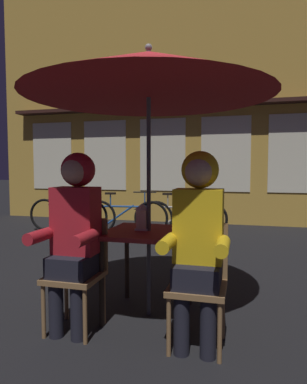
# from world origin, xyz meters

# --- Properties ---
(ground_plane) EXTENTS (60.00, 60.00, 0.00)m
(ground_plane) POSITION_xyz_m (0.00, 0.00, 0.00)
(ground_plane) COLOR black
(cafe_table) EXTENTS (0.72, 0.72, 0.74)m
(cafe_table) POSITION_xyz_m (0.00, 0.00, 0.64)
(cafe_table) COLOR maroon
(cafe_table) RESTS_ON ground_plane
(patio_umbrella) EXTENTS (2.10, 2.10, 2.31)m
(patio_umbrella) POSITION_xyz_m (0.00, 0.00, 2.06)
(patio_umbrella) COLOR #4C4C51
(patio_umbrella) RESTS_ON ground_plane
(lantern) EXTENTS (0.11, 0.11, 0.23)m
(lantern) POSITION_xyz_m (-0.06, 0.02, 0.86)
(lantern) COLOR white
(lantern) RESTS_ON cafe_table
(chair_left) EXTENTS (0.40, 0.40, 0.87)m
(chair_left) POSITION_xyz_m (-0.48, -0.37, 0.49)
(chair_left) COLOR olive
(chair_left) RESTS_ON ground_plane
(chair_right) EXTENTS (0.40, 0.40, 0.87)m
(chair_right) POSITION_xyz_m (0.48, -0.37, 0.49)
(chair_right) COLOR olive
(chair_right) RESTS_ON ground_plane
(person_left_hooded) EXTENTS (0.45, 0.56, 1.40)m
(person_left_hooded) POSITION_xyz_m (-0.48, -0.43, 0.85)
(person_left_hooded) COLOR black
(person_left_hooded) RESTS_ON ground_plane
(person_right_hooded) EXTENTS (0.45, 0.56, 1.40)m
(person_right_hooded) POSITION_xyz_m (0.48, -0.43, 0.85)
(person_right_hooded) COLOR black
(person_right_hooded) RESTS_ON ground_plane
(shopfront_building) EXTENTS (10.00, 0.93, 6.20)m
(shopfront_building) POSITION_xyz_m (-0.35, 5.40, 3.09)
(shopfront_building) COLOR gold
(shopfront_building) RESTS_ON ground_plane
(bicycle_nearest) EXTENTS (1.68, 0.14, 0.84)m
(bicycle_nearest) POSITION_xyz_m (-2.63, 3.34, 0.35)
(bicycle_nearest) COLOR black
(bicycle_nearest) RESTS_ON ground_plane
(bicycle_second) EXTENTS (1.67, 0.26, 0.84)m
(bicycle_second) POSITION_xyz_m (-1.42, 3.36, 0.35)
(bicycle_second) COLOR black
(bicycle_second) RESTS_ON ground_plane
(bicycle_third) EXTENTS (1.67, 0.24, 0.84)m
(bicycle_third) POSITION_xyz_m (-0.31, 3.51, 0.35)
(bicycle_third) COLOR black
(bicycle_third) RESTS_ON ground_plane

